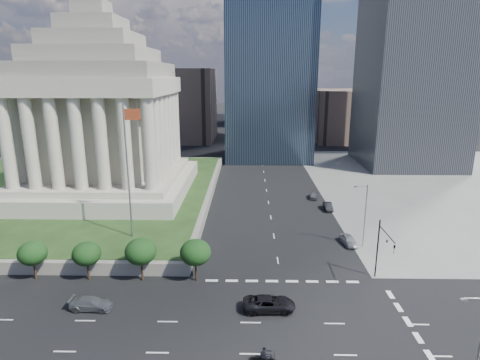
{
  "coord_description": "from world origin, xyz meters",
  "views": [
    {
      "loc": [
        -4.43,
        -32.8,
        25.9
      ],
      "look_at": [
        -5.35,
        15.53,
        13.12
      ],
      "focal_mm": 30.0,
      "sensor_mm": 36.0,
      "label": 1
    }
  ],
  "objects_px": {
    "war_memorial": "(100,98)",
    "suv_grey": "(91,304)",
    "street_lamp_south": "(478,347)",
    "flagpole": "(128,165)",
    "pickup_truck": "(269,304)",
    "traffic_signal_ne": "(383,245)",
    "parked_sedan_mid": "(328,206)",
    "parked_sedan_far": "(314,196)",
    "street_lamp_north": "(364,212)",
    "motorcycle_trail": "(263,356)",
    "parked_sedan_near": "(349,240)"
  },
  "relations": [
    {
      "from": "street_lamp_south",
      "to": "parked_sedan_mid",
      "type": "distance_m",
      "value": 48.8
    },
    {
      "from": "war_memorial",
      "to": "motorcycle_trail",
      "type": "xyz_separation_m",
      "value": [
        31.09,
        -49.47,
        -20.44
      ]
    },
    {
      "from": "flagpole",
      "to": "motorcycle_trail",
      "type": "relative_size",
      "value": 7.76
    },
    {
      "from": "suv_grey",
      "to": "parked_sedan_mid",
      "type": "xyz_separation_m",
      "value": [
        33.6,
        35.28,
        -0.02
      ]
    },
    {
      "from": "war_memorial",
      "to": "suv_grey",
      "type": "height_order",
      "value": "war_memorial"
    },
    {
      "from": "traffic_signal_ne",
      "to": "parked_sedan_mid",
      "type": "relative_size",
      "value": 1.9
    },
    {
      "from": "traffic_signal_ne",
      "to": "suv_grey",
      "type": "height_order",
      "value": "traffic_signal_ne"
    },
    {
      "from": "pickup_truck",
      "to": "flagpole",
      "type": "bearing_deg",
      "value": 48.33
    },
    {
      "from": "suv_grey",
      "to": "parked_sedan_mid",
      "type": "relative_size",
      "value": 1.16
    },
    {
      "from": "suv_grey",
      "to": "motorcycle_trail",
      "type": "distance_m",
      "value": 21.06
    },
    {
      "from": "war_memorial",
      "to": "suv_grey",
      "type": "bearing_deg",
      "value": -73.73
    },
    {
      "from": "flagpole",
      "to": "parked_sedan_far",
      "type": "relative_size",
      "value": 5.07
    },
    {
      "from": "flagpole",
      "to": "parked_sedan_mid",
      "type": "height_order",
      "value": "flagpole"
    },
    {
      "from": "traffic_signal_ne",
      "to": "parked_sedan_far",
      "type": "bearing_deg",
      "value": 94.22
    },
    {
      "from": "pickup_truck",
      "to": "traffic_signal_ne",
      "type": "bearing_deg",
      "value": -68.38
    },
    {
      "from": "war_memorial",
      "to": "street_lamp_north",
      "type": "distance_m",
      "value": 54.92
    },
    {
      "from": "street_lamp_north",
      "to": "flagpole",
      "type": "bearing_deg",
      "value": -178.37
    },
    {
      "from": "war_memorial",
      "to": "parked_sedan_mid",
      "type": "xyz_separation_m",
      "value": [
        45.5,
        -5.49,
        -20.71
      ]
    },
    {
      "from": "street_lamp_south",
      "to": "street_lamp_north",
      "type": "xyz_separation_m",
      "value": [
        0.0,
        31.0,
        0.0
      ]
    },
    {
      "from": "street_lamp_south",
      "to": "parked_sedan_near",
      "type": "height_order",
      "value": "street_lamp_south"
    },
    {
      "from": "flagpole",
      "to": "parked_sedan_near",
      "type": "bearing_deg",
      "value": 3.07
    },
    {
      "from": "traffic_signal_ne",
      "to": "parked_sedan_far",
      "type": "height_order",
      "value": "traffic_signal_ne"
    },
    {
      "from": "flagpole",
      "to": "street_lamp_south",
      "type": "distance_m",
      "value": 46.81
    },
    {
      "from": "traffic_signal_ne",
      "to": "street_lamp_north",
      "type": "distance_m",
      "value": 11.34
    },
    {
      "from": "street_lamp_south",
      "to": "suv_grey",
      "type": "height_order",
      "value": "street_lamp_south"
    },
    {
      "from": "pickup_truck",
      "to": "suv_grey",
      "type": "distance_m",
      "value": 20.19
    },
    {
      "from": "war_memorial",
      "to": "pickup_truck",
      "type": "distance_m",
      "value": 55.67
    },
    {
      "from": "street_lamp_north",
      "to": "parked_sedan_far",
      "type": "height_order",
      "value": "street_lamp_north"
    },
    {
      "from": "war_memorial",
      "to": "parked_sedan_near",
      "type": "bearing_deg",
      "value": -26.02
    },
    {
      "from": "war_memorial",
      "to": "flagpole",
      "type": "height_order",
      "value": "war_memorial"
    },
    {
      "from": "suv_grey",
      "to": "street_lamp_north",
      "type": "bearing_deg",
      "value": -61.94
    },
    {
      "from": "flagpole",
      "to": "street_lamp_south",
      "type": "xyz_separation_m",
      "value": [
        35.16,
        -30.0,
        -7.45
      ]
    },
    {
      "from": "flagpole",
      "to": "suv_grey",
      "type": "height_order",
      "value": "flagpole"
    },
    {
      "from": "flagpole",
      "to": "parked_sedan_near",
      "type": "relative_size",
      "value": 4.51
    },
    {
      "from": "war_memorial",
      "to": "parked_sedan_far",
      "type": "relative_size",
      "value": 9.89
    },
    {
      "from": "pickup_truck",
      "to": "parked_sedan_near",
      "type": "xyz_separation_m",
      "value": [
        13.41,
        18.36,
        -0.07
      ]
    },
    {
      "from": "street_lamp_north",
      "to": "pickup_truck",
      "type": "relative_size",
      "value": 1.69
    },
    {
      "from": "pickup_truck",
      "to": "motorcycle_trail",
      "type": "xyz_separation_m",
      "value": [
        -1.01,
        -8.89,
        0.14
      ]
    },
    {
      "from": "parked_sedan_near",
      "to": "parked_sedan_mid",
      "type": "xyz_separation_m",
      "value": [
        0.0,
        16.72,
        -0.06
      ]
    },
    {
      "from": "flagpole",
      "to": "suv_grey",
      "type": "bearing_deg",
      "value": -90.91
    },
    {
      "from": "suv_grey",
      "to": "parked_sedan_mid",
      "type": "distance_m",
      "value": 48.72
    },
    {
      "from": "parked_sedan_near",
      "to": "suv_grey",
      "type": "bearing_deg",
      "value": -158.75
    },
    {
      "from": "flagpole",
      "to": "street_lamp_south",
      "type": "relative_size",
      "value": 2.0
    },
    {
      "from": "street_lamp_north",
      "to": "parked_sedan_far",
      "type": "bearing_deg",
      "value": 98.0
    },
    {
      "from": "war_memorial",
      "to": "traffic_signal_ne",
      "type": "xyz_separation_m",
      "value": [
        46.5,
        -34.3,
        -16.15
      ]
    },
    {
      "from": "parked_sedan_near",
      "to": "flagpole",
      "type": "bearing_deg",
      "value": 175.4
    },
    {
      "from": "traffic_signal_ne",
      "to": "street_lamp_north",
      "type": "height_order",
      "value": "street_lamp_north"
    },
    {
      "from": "flagpole",
      "to": "street_lamp_north",
      "type": "distance_m",
      "value": 35.95
    },
    {
      "from": "street_lamp_north",
      "to": "parked_sedan_far",
      "type": "xyz_separation_m",
      "value": [
        -3.5,
        24.89,
        -4.99
      ]
    },
    {
      "from": "pickup_truck",
      "to": "suv_grey",
      "type": "bearing_deg",
      "value": 88.67
    }
  ]
}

